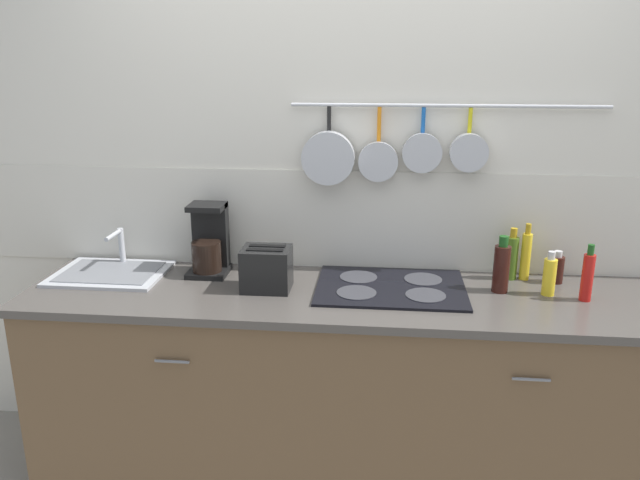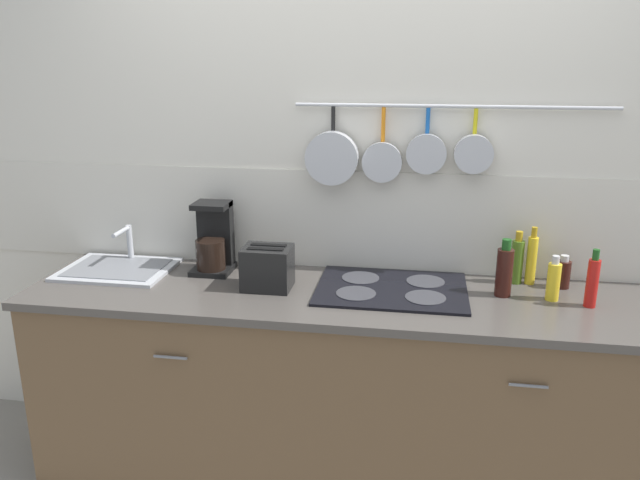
{
  "view_description": "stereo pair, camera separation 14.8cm",
  "coord_description": "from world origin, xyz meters",
  "px_view_note": "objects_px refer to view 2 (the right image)",
  "views": [
    {
      "loc": [
        0.12,
        -2.47,
        1.88
      ],
      "look_at": [
        -0.14,
        0.0,
        1.14
      ],
      "focal_mm": 35.0,
      "sensor_mm": 36.0,
      "label": 1
    },
    {
      "loc": [
        0.27,
        -2.45,
        1.88
      ],
      "look_at": [
        -0.14,
        0.0,
        1.14
      ],
      "focal_mm": 35.0,
      "sensor_mm": 36.0,
      "label": 2
    }
  ],
  "objects_px": {
    "bottle_cooking_wine": "(517,260)",
    "bottle_dish_soap": "(553,281)",
    "toaster": "(267,268)",
    "bottle_olive_oil": "(532,259)",
    "bottle_hot_sauce": "(563,273)",
    "coffee_maker": "(213,243)",
    "bottle_vinegar": "(592,282)",
    "bottle_sesame_oil": "(504,271)"
  },
  "relations": [
    {
      "from": "bottle_cooking_wine",
      "to": "bottle_vinegar",
      "type": "distance_m",
      "value": 0.35
    },
    {
      "from": "coffee_maker",
      "to": "bottle_hot_sauce",
      "type": "xyz_separation_m",
      "value": [
        1.56,
        0.03,
        -0.07
      ]
    },
    {
      "from": "toaster",
      "to": "bottle_vinegar",
      "type": "distance_m",
      "value": 1.33
    },
    {
      "from": "bottle_olive_oil",
      "to": "bottle_dish_soap",
      "type": "relative_size",
      "value": 1.35
    },
    {
      "from": "bottle_dish_soap",
      "to": "bottle_hot_sauce",
      "type": "bearing_deg",
      "value": 65.68
    },
    {
      "from": "bottle_olive_oil",
      "to": "bottle_dish_soap",
      "type": "xyz_separation_m",
      "value": [
        0.06,
        -0.18,
        -0.03
      ]
    },
    {
      "from": "coffee_maker",
      "to": "toaster",
      "type": "height_order",
      "value": "coffee_maker"
    },
    {
      "from": "bottle_cooking_wine",
      "to": "bottle_olive_oil",
      "type": "relative_size",
      "value": 0.92
    },
    {
      "from": "coffee_maker",
      "to": "toaster",
      "type": "bearing_deg",
      "value": -31.21
    },
    {
      "from": "toaster",
      "to": "bottle_olive_oil",
      "type": "distance_m",
      "value": 1.16
    },
    {
      "from": "bottle_olive_oil",
      "to": "coffee_maker",
      "type": "bearing_deg",
      "value": -177.75
    },
    {
      "from": "bottle_sesame_oil",
      "to": "bottle_cooking_wine",
      "type": "bearing_deg",
      "value": 66.12
    },
    {
      "from": "coffee_maker",
      "to": "bottle_dish_soap",
      "type": "height_order",
      "value": "coffee_maker"
    },
    {
      "from": "bottle_dish_soap",
      "to": "bottle_vinegar",
      "type": "distance_m",
      "value": 0.15
    },
    {
      "from": "coffee_maker",
      "to": "bottle_dish_soap",
      "type": "relative_size",
      "value": 1.71
    },
    {
      "from": "toaster",
      "to": "bottle_olive_oil",
      "type": "height_order",
      "value": "bottle_olive_oil"
    },
    {
      "from": "coffee_maker",
      "to": "bottle_vinegar",
      "type": "height_order",
      "value": "coffee_maker"
    },
    {
      "from": "bottle_sesame_oil",
      "to": "bottle_vinegar",
      "type": "height_order",
      "value": "bottle_sesame_oil"
    },
    {
      "from": "bottle_cooking_wine",
      "to": "bottle_dish_soap",
      "type": "xyz_separation_m",
      "value": [
        0.12,
        -0.18,
        -0.02
      ]
    },
    {
      "from": "bottle_cooking_wine",
      "to": "bottle_vinegar",
      "type": "bearing_deg",
      "value": -41.92
    },
    {
      "from": "coffee_maker",
      "to": "bottle_vinegar",
      "type": "relative_size",
      "value": 1.36
    },
    {
      "from": "bottle_olive_oil",
      "to": "bottle_hot_sauce",
      "type": "xyz_separation_m",
      "value": [
        0.13,
        -0.03,
        -0.05
      ]
    },
    {
      "from": "bottle_cooking_wine",
      "to": "bottle_dish_soap",
      "type": "distance_m",
      "value": 0.22
    },
    {
      "from": "bottle_dish_soap",
      "to": "bottle_hot_sauce",
      "type": "distance_m",
      "value": 0.17
    },
    {
      "from": "bottle_olive_oil",
      "to": "bottle_hot_sauce",
      "type": "bearing_deg",
      "value": -12.47
    },
    {
      "from": "bottle_sesame_oil",
      "to": "coffee_maker",
      "type": "bearing_deg",
      "value": 175.15
    },
    {
      "from": "bottle_sesame_oil",
      "to": "bottle_vinegar",
      "type": "xyz_separation_m",
      "value": [
        0.33,
        -0.07,
        -0.0
      ]
    },
    {
      "from": "bottle_vinegar",
      "to": "bottle_dish_soap",
      "type": "bearing_deg",
      "value": 160.38
    },
    {
      "from": "bottle_olive_oil",
      "to": "bottle_vinegar",
      "type": "distance_m",
      "value": 0.31
    },
    {
      "from": "bottle_vinegar",
      "to": "toaster",
      "type": "bearing_deg",
      "value": -179.73
    },
    {
      "from": "bottle_hot_sauce",
      "to": "bottle_olive_oil",
      "type": "bearing_deg",
      "value": 167.53
    },
    {
      "from": "bottle_dish_soap",
      "to": "bottle_hot_sauce",
      "type": "relative_size",
      "value": 1.31
    },
    {
      "from": "bottle_vinegar",
      "to": "bottle_hot_sauce",
      "type": "bearing_deg",
      "value": 108.14
    },
    {
      "from": "toaster",
      "to": "bottle_hot_sauce",
      "type": "relative_size",
      "value": 1.52
    },
    {
      "from": "bottle_vinegar",
      "to": "coffee_maker",
      "type": "bearing_deg",
      "value": 173.81
    },
    {
      "from": "toaster",
      "to": "bottle_cooking_wine",
      "type": "xyz_separation_m",
      "value": [
        1.07,
        0.24,
        0.01
      ]
    },
    {
      "from": "bottle_hot_sauce",
      "to": "bottle_vinegar",
      "type": "height_order",
      "value": "bottle_vinegar"
    },
    {
      "from": "bottle_dish_soap",
      "to": "bottle_olive_oil",
      "type": "bearing_deg",
      "value": 108.3
    },
    {
      "from": "toaster",
      "to": "bottle_dish_soap",
      "type": "xyz_separation_m",
      "value": [
        1.19,
        0.06,
        -0.01
      ]
    },
    {
      "from": "toaster",
      "to": "bottle_olive_oil",
      "type": "bearing_deg",
      "value": 11.95
    },
    {
      "from": "bottle_dish_soap",
      "to": "coffee_maker",
      "type": "bearing_deg",
      "value": 175.1
    },
    {
      "from": "bottle_dish_soap",
      "to": "bottle_vinegar",
      "type": "bearing_deg",
      "value": -19.62
    }
  ]
}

